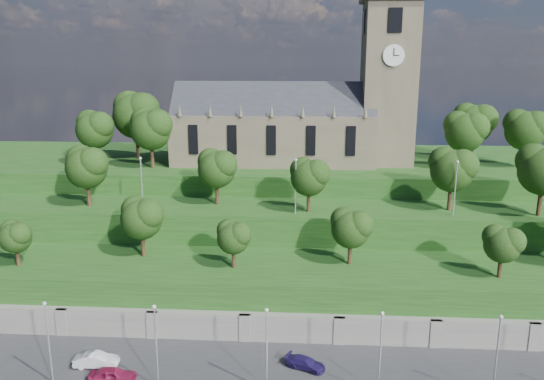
# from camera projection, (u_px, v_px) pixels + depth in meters

# --- Properties ---
(promenade) EXTENTS (160.00, 12.00, 2.00)m
(promenade) POSITION_uv_depth(u_px,v_px,m) (290.00, 379.00, 51.62)
(promenade) COLOR #2D2D30
(promenade) RESTS_ON ground
(retaining_wall) EXTENTS (160.00, 2.10, 5.00)m
(retaining_wall) POSITION_uv_depth(u_px,v_px,m) (292.00, 334.00, 57.06)
(retaining_wall) COLOR slate
(retaining_wall) RESTS_ON ground
(embankment_lower) EXTENTS (160.00, 12.00, 8.00)m
(embankment_lower) POSITION_uv_depth(u_px,v_px,m) (293.00, 297.00, 62.56)
(embankment_lower) COLOR #1C4517
(embankment_lower) RESTS_ON ground
(embankment_upper) EXTENTS (160.00, 10.00, 12.00)m
(embankment_upper) POSITION_uv_depth(u_px,v_px,m) (295.00, 249.00, 72.76)
(embankment_upper) COLOR #1C4517
(embankment_upper) RESTS_ON ground
(hilltop) EXTENTS (160.00, 32.00, 15.00)m
(hilltop) POSITION_uv_depth(u_px,v_px,m) (298.00, 200.00, 92.78)
(hilltop) COLOR #1C4517
(hilltop) RESTS_ON ground
(church) EXTENTS (38.60, 12.35, 27.60)m
(church) POSITION_uv_depth(u_px,v_px,m) (303.00, 116.00, 85.30)
(church) COLOR brown
(church) RESTS_ON hilltop
(trees_lower) EXTENTS (69.42, 8.74, 8.24)m
(trees_lower) POSITION_uv_depth(u_px,v_px,m) (346.00, 225.00, 60.83)
(trees_lower) COLOR #342114
(trees_lower) RESTS_ON embankment_lower
(trees_upper) EXTENTS (65.43, 8.64, 9.16)m
(trees_upper) POSITION_uv_depth(u_px,v_px,m) (340.00, 168.00, 68.83)
(trees_upper) COLOR #342114
(trees_upper) RESTS_ON embankment_upper
(trees_hilltop) EXTENTS (73.84, 16.32, 11.39)m
(trees_hilltop) POSITION_uv_depth(u_px,v_px,m) (285.00, 122.00, 84.71)
(trees_hilltop) COLOR #342114
(trees_hilltop) RESTS_ON hilltop
(lamp_posts_promenade) EXTENTS (60.36, 0.36, 8.13)m
(lamp_posts_promenade) POSITION_uv_depth(u_px,v_px,m) (267.00, 344.00, 47.02)
(lamp_posts_promenade) COLOR #B2B2B7
(lamp_posts_promenade) RESTS_ON promenade
(lamp_posts_upper) EXTENTS (40.36, 0.36, 7.19)m
(lamp_posts_upper) POSITION_uv_depth(u_px,v_px,m) (296.00, 182.00, 67.45)
(lamp_posts_upper) COLOR #B2B2B7
(lamp_posts_upper) RESTS_ON embankment_upper
(car_left) EXTENTS (4.48, 2.09, 1.48)m
(car_left) POSITION_uv_depth(u_px,v_px,m) (113.00, 376.00, 49.11)
(car_left) COLOR maroon
(car_left) RESTS_ON promenade
(car_middle) EXTENTS (4.37, 1.78, 1.41)m
(car_middle) POSITION_uv_depth(u_px,v_px,m) (96.00, 360.00, 51.76)
(car_middle) COLOR silver
(car_middle) RESTS_ON promenade
(car_right) EXTENTS (4.24, 3.00, 1.14)m
(car_right) POSITION_uv_depth(u_px,v_px,m) (306.00, 363.00, 51.47)
(car_right) COLOR #21164E
(car_right) RESTS_ON promenade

